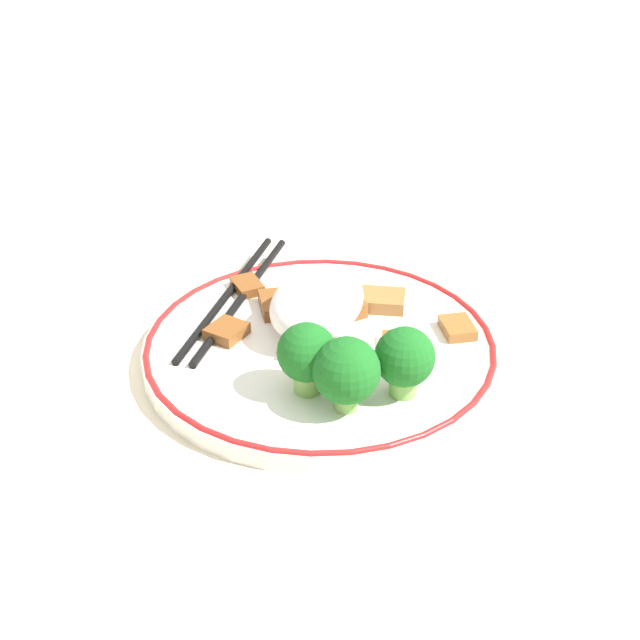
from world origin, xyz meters
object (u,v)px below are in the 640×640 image
broccoli_back_center (346,372)px  broccoli_back_right (405,359)px  chopsticks (235,296)px  plate (320,348)px  broccoli_back_left (307,355)px

broccoli_back_center → broccoli_back_right: broccoli_back_center is taller
broccoli_back_center → chopsticks: bearing=56.0°
plate → broccoli_back_right: 0.09m
plate → broccoli_back_left: size_ratio=5.07×
broccoli_back_center → chopsticks: broccoli_back_center is taller
plate → chopsticks: bearing=72.2°
plate → broccoli_back_center: size_ratio=4.98×
broccoli_back_center → broccoli_back_right: size_ratio=1.05×
broccoli_back_right → chopsticks: (0.06, 0.17, -0.03)m
broccoli_back_center → broccoli_back_left: bearing=78.4°
plate → broccoli_back_center: broccoli_back_center is taller
broccoli_back_left → broccoli_back_center: (-0.01, -0.03, -0.00)m
broccoli_back_left → chopsticks: broccoli_back_left is taller
plate → broccoli_back_left: broccoli_back_left is taller
broccoli_back_left → plate: bearing=17.0°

